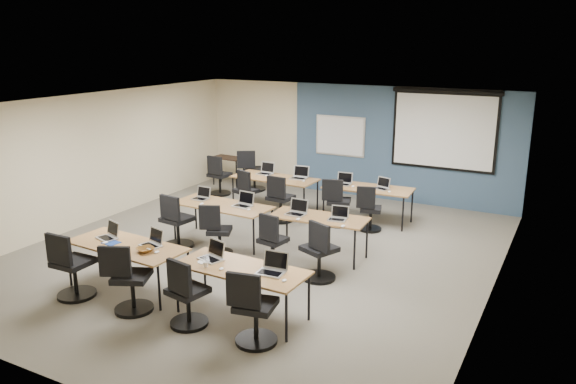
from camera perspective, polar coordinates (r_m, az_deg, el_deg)
The scene contains 58 objects.
floor at distance 10.28m, azimuth -2.95°, elevation -6.14°, with size 8.00×9.00×0.02m, color #6B6354.
ceiling at distance 9.63m, azimuth -3.17°, elevation 8.98°, with size 8.00×9.00×0.02m, color white.
wall_back at distance 13.84m, azimuth 6.57°, elevation 5.21°, with size 8.00×0.04×2.70m, color beige.
wall_front at distance 6.62m, azimuth -23.61°, elevation -7.39°, with size 8.00×0.04×2.70m, color beige.
wall_left at distance 12.36m, azimuth -19.22°, elevation 3.23°, with size 0.04×9.00×2.70m, color beige.
wall_right at distance 8.60m, azimuth 20.50°, elevation -1.96°, with size 0.04×9.00×2.70m, color beige.
blue_accent_panel at distance 13.41m, azimuth 11.51°, elevation 4.68°, with size 5.50×0.04×2.70m, color #3D5977.
whiteboard at distance 13.86m, azimuth 5.31°, elevation 5.68°, with size 1.28×0.03×0.98m.
projector_screen at distance 13.03m, azimuth 15.58°, elevation 6.51°, with size 2.40×0.10×1.82m.
training_table_front_left at distance 8.94m, azimuth -16.08°, elevation -5.40°, with size 1.92×0.80×0.73m.
training_table_front_right at distance 7.79m, azimuth -4.74°, elevation -7.96°, with size 1.86×0.78×0.73m.
training_table_mid_left at distance 10.69m, azimuth -6.69°, elevation -1.48°, with size 1.91×0.79×0.73m.
training_table_mid_right at distance 9.91m, azimuth 3.16°, elevation -2.79°, with size 1.71×0.71×0.73m.
training_table_back_left at distance 12.67m, azimuth -1.35°, elevation 1.31°, with size 1.94×0.81×0.73m.
training_table_back_right at distance 11.93m, azimuth 8.12°, elevation 0.25°, with size 1.86×0.78×0.73m.
laptop_0 at distance 9.27m, azimuth -17.72°, elevation -4.10°, with size 0.33×0.28×0.25m.
mouse_0 at distance 9.07m, azimuth -18.06°, elevation -4.90°, with size 0.07×0.10×0.04m, color white.
task_chair_0 at distance 9.00m, azimuth -21.15°, elevation -7.44°, with size 0.57×0.57×1.05m.
laptop_1 at distance 8.77m, azimuth -13.59°, elevation -4.92°, with size 0.32×0.28×0.25m.
mouse_1 at distance 8.48m, azimuth -13.18°, elevation -5.96°, with size 0.06×0.09×0.03m, color white.
task_chair_1 at distance 8.31m, azimuth -15.90°, elevation -8.97°, with size 0.59×0.55×1.03m.
laptop_2 at distance 8.10m, azimuth -7.66°, elevation -6.31°, with size 0.34×0.29×0.26m.
mouse_2 at distance 7.74m, azimuth -6.78°, elevation -7.75°, with size 0.06×0.09×0.03m, color white.
task_chair_2 at distance 7.74m, azimuth -10.31°, elevation -10.58°, with size 0.52×0.52×1.00m.
laptop_3 at distance 7.58m, azimuth -1.59°, elevation -7.70°, with size 0.36×0.31×0.27m.
mouse_3 at distance 7.34m, azimuth -0.38°, elevation -8.97°, with size 0.06×0.09×0.03m, color white.
task_chair_3 at distance 7.22m, azimuth -3.58°, elevation -12.23°, with size 0.54×0.54×1.02m.
laptop_4 at distance 11.08m, azimuth -8.78°, elevation -0.41°, with size 0.31×0.26×0.23m.
mouse_4 at distance 10.73m, azimuth -8.76°, elevation -1.19°, with size 0.06×0.10×0.04m, color white.
task_chair_4 at distance 10.57m, azimuth -11.30°, elevation -3.33°, with size 0.56×0.56×1.04m.
laptop_5 at distance 10.52m, azimuth -4.51°, elevation -1.09°, with size 0.34×0.29×0.26m.
mouse_5 at distance 10.28m, azimuth -4.00°, elevation -1.79°, with size 0.06×0.10×0.03m, color white.
task_chair_5 at distance 10.10m, azimuth -7.23°, elevation -4.28°, with size 0.50×0.46×0.95m.
laptop_6 at distance 10.01m, azimuth 0.91°, elevation -1.91°, with size 0.35×0.29×0.26m.
mouse_6 at distance 9.71m, azimuth 1.04°, elevation -2.77°, with size 0.06×0.10×0.04m, color white.
task_chair_6 at distance 9.54m, azimuth -1.64°, elevation -5.35°, with size 0.47×0.47×0.95m.
laptop_7 at distance 9.75m, azimuth 5.12°, elevation -2.48°, with size 0.31×0.26×0.23m.
mouse_7 at distance 9.41m, azimuth 5.61°, elevation -3.46°, with size 0.07×0.10×0.04m, color white.
task_chair_7 at distance 9.00m, azimuth 3.19°, elevation -6.46°, with size 0.58×0.54×1.02m.
laptop_8 at distance 12.99m, azimuth -2.27°, elevation 2.13°, with size 0.35×0.30×0.27m.
mouse_8 at distance 12.78m, azimuth -2.16°, elevation 1.67°, with size 0.06×0.10×0.04m, color white.
task_chair_8 at distance 12.48m, azimuth -4.32°, elevation -0.29°, with size 0.53×0.51×0.99m.
laptop_9 at distance 12.57m, azimuth 1.17°, elevation 1.70°, with size 0.36×0.31×0.27m.
mouse_9 at distance 12.31m, azimuth 1.63°, elevation 1.13°, with size 0.06×0.09×0.03m, color white.
task_chair_9 at distance 11.82m, azimuth -0.87°, elevation -1.07°, with size 0.54×0.54×1.02m.
laptop_10 at distance 12.10m, azimuth 5.65°, elevation 1.06°, with size 0.33×0.28×0.25m.
mouse_10 at distance 11.94m, azimuth 6.62°, elevation 0.58°, with size 0.06×0.09×0.03m, color white.
task_chair_10 at distance 11.63m, azimuth 5.01°, elevation -1.43°, with size 0.54×0.53×1.01m.
laptop_11 at distance 11.85m, azimuth 9.55°, elevation 0.60°, with size 0.30×0.26×0.23m.
mouse_11 at distance 11.63m, azimuth 10.25°, elevation 0.03°, with size 0.06×0.09×0.03m, color white.
task_chair_11 at distance 11.39m, azimuth 8.25°, elevation -2.06°, with size 0.46×0.46×0.95m.
blue_mousepad at distance 9.06m, azimuth -17.53°, elevation -4.93°, with size 0.25×0.21×0.01m, color navy.
snack_bowl at distance 8.55m, azimuth -14.29°, elevation -5.68°, with size 0.29×0.29×0.07m, color #9D5E34.
snack_plate at distance 8.01m, azimuth -8.52°, elevation -7.03°, with size 0.18×0.18×0.01m, color white.
coffee_cup at distance 7.81m, azimuth -8.36°, elevation -7.33°, with size 0.07×0.07×0.06m, color silver.
utility_table at distance 14.86m, azimuth -6.10°, elevation 3.15°, with size 0.84×0.47×0.75m.
spare_chair_a at distance 14.30m, azimuth -3.63°, elevation 1.86°, with size 0.63×0.57×1.04m.
spare_chair_b at distance 13.95m, azimuth -7.06°, elevation 1.35°, with size 0.53×0.53×1.00m.
Camera 1 is at (4.93, -8.20, 3.76)m, focal length 35.00 mm.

